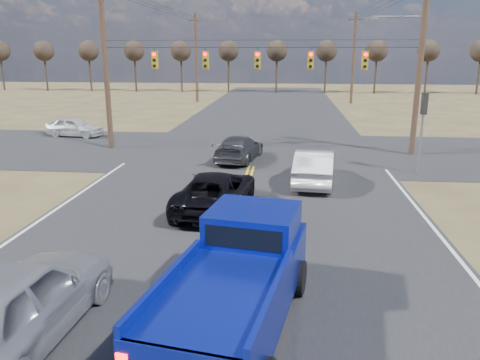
# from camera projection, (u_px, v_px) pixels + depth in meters

# --- Properties ---
(ground) EXTENTS (160.00, 160.00, 0.00)m
(ground) POSITION_uv_depth(u_px,v_px,m) (204.00, 311.00, 10.77)
(ground) COLOR brown
(ground) RESTS_ON ground
(road_main) EXTENTS (14.00, 120.00, 0.02)m
(road_main) POSITION_uv_depth(u_px,v_px,m) (244.00, 189.00, 20.36)
(road_main) COLOR #28282B
(road_main) RESTS_ON ground
(road_cross) EXTENTS (120.00, 12.00, 0.02)m
(road_cross) POSITION_uv_depth(u_px,v_px,m) (257.00, 151.00, 28.03)
(road_cross) COLOR #28282B
(road_cross) RESTS_ON ground
(signal_gantry) EXTENTS (19.60, 4.83, 10.00)m
(signal_gantry) POSITION_uv_depth(u_px,v_px,m) (266.00, 65.00, 26.44)
(signal_gantry) COLOR #473323
(signal_gantry) RESTS_ON ground
(utility_poles) EXTENTS (19.60, 58.32, 10.00)m
(utility_poles) POSITION_uv_depth(u_px,v_px,m) (256.00, 62.00, 25.69)
(utility_poles) COLOR #473323
(utility_poles) RESTS_ON ground
(treeline) EXTENTS (87.00, 117.80, 7.40)m
(treeline) POSITION_uv_depth(u_px,v_px,m) (265.00, 53.00, 35.12)
(treeline) COLOR #33261C
(treeline) RESTS_ON ground
(pickup_truck) EXTENTS (3.20, 6.27, 2.25)m
(pickup_truck) POSITION_uv_depth(u_px,v_px,m) (237.00, 280.00, 9.89)
(pickup_truck) COLOR black
(pickup_truck) RESTS_ON ground
(silver_suv) EXTENTS (2.48, 5.50, 1.83)m
(silver_suv) POSITION_uv_depth(u_px,v_px,m) (15.00, 303.00, 9.35)
(silver_suv) COLOR #A0A2A8
(silver_suv) RESTS_ON ground
(black_suv) EXTENTS (2.76, 5.42, 1.47)m
(black_suv) POSITION_uv_depth(u_px,v_px,m) (216.00, 191.00, 17.49)
(black_suv) COLOR black
(black_suv) RESTS_ON ground
(white_car_queue) EXTENTS (2.11, 4.89, 1.57)m
(white_car_queue) POSITION_uv_depth(u_px,v_px,m) (314.00, 167.00, 20.99)
(white_car_queue) COLOR #BCBCBC
(white_car_queue) RESTS_ON ground
(dgrey_car_queue) EXTENTS (2.63, 4.88, 1.34)m
(dgrey_car_queue) POSITION_uv_depth(u_px,v_px,m) (239.00, 148.00, 25.54)
(dgrey_car_queue) COLOR #343539
(dgrey_car_queue) RESTS_ON ground
(cross_car_west) EXTENTS (2.15, 4.17, 1.36)m
(cross_car_west) POSITION_uv_depth(u_px,v_px,m) (75.00, 127.00, 32.72)
(cross_car_west) COLOR silver
(cross_car_west) RESTS_ON ground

